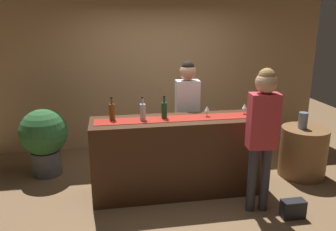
{
  "coord_description": "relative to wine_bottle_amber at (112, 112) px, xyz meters",
  "views": [
    {
      "loc": [
        -0.88,
        -4.1,
        2.28
      ],
      "look_at": [
        -0.16,
        0.0,
        1.09
      ],
      "focal_mm": 36.2,
      "sensor_mm": 36.0,
      "label": 1
    }
  ],
  "objects": [
    {
      "name": "bartender",
      "position": [
        1.09,
        0.5,
        -0.09
      ],
      "size": [
        0.34,
        0.24,
        1.71
      ],
      "rotation": [
        0.0,
        0.0,
        3.12
      ],
      "color": "#26262B",
      "rests_on": "ground"
    },
    {
      "name": "counter_runner_cloth",
      "position": [
        0.87,
        -0.08,
        -0.11
      ],
      "size": [
        2.2,
        0.28,
        0.01
      ],
      "primitive_type": "cube",
      "color": "maroon",
      "rests_on": "bar_counter"
    },
    {
      "name": "vase_on_side_table",
      "position": [
        2.73,
        0.11,
        -0.29
      ],
      "size": [
        0.13,
        0.13,
        0.24
      ],
      "primitive_type": "cylinder",
      "color": "slate",
      "rests_on": "round_side_table"
    },
    {
      "name": "potted_plant_tall",
      "position": [
        -1.01,
        0.79,
        -0.56
      ],
      "size": [
        0.7,
        0.7,
        1.02
      ],
      "color": "#4C4C51",
      "rests_on": "ground"
    },
    {
      "name": "handbag",
      "position": [
        2.06,
        -0.93,
        -1.04
      ],
      "size": [
        0.28,
        0.14,
        0.22
      ],
      "primitive_type": "cube",
      "color": "black",
      "rests_on": "ground"
    },
    {
      "name": "wine_glass_far_end",
      "position": [
        1.9,
        -0.06,
        -0.01
      ],
      "size": [
        0.07,
        0.07,
        0.14
      ],
      "color": "silver",
      "rests_on": "bar_counter"
    },
    {
      "name": "bar_counter",
      "position": [
        0.87,
        -0.08,
        -0.63
      ],
      "size": [
        2.32,
        0.6,
        1.04
      ],
      "primitive_type": "cube",
      "color": "#3D2314",
      "rests_on": "ground"
    },
    {
      "name": "back_wall",
      "position": [
        0.87,
        1.82,
        0.3
      ],
      "size": [
        6.0,
        0.12,
        2.9
      ],
      "primitive_type": "cube",
      "color": "tan",
      "rests_on": "ground"
    },
    {
      "name": "wine_glass_mid_counter",
      "position": [
        1.23,
        -0.05,
        -0.01
      ],
      "size": [
        0.07,
        0.07,
        0.14
      ],
      "color": "silver",
      "rests_on": "bar_counter"
    },
    {
      "name": "wine_bottle_clear",
      "position": [
        0.38,
        -0.07,
        0.0
      ],
      "size": [
        0.07,
        0.07,
        0.3
      ],
      "color": "#B2C6C1",
      "rests_on": "bar_counter"
    },
    {
      "name": "wine_bottle_amber",
      "position": [
        0.0,
        0.0,
        0.0
      ],
      "size": [
        0.07,
        0.07,
        0.3
      ],
      "color": "brown",
      "rests_on": "bar_counter"
    },
    {
      "name": "wine_glass_near_customer",
      "position": [
        1.76,
        -0.02,
        -0.01
      ],
      "size": [
        0.07,
        0.07,
        0.14
      ],
      "color": "silver",
      "rests_on": "bar_counter"
    },
    {
      "name": "customer_sipping",
      "position": [
        1.71,
        -0.7,
        -0.06
      ],
      "size": [
        0.36,
        0.25,
        1.76
      ],
      "rotation": [
        0.0,
        0.0,
        -0.11
      ],
      "color": "#33333D",
      "rests_on": "ground"
    },
    {
      "name": "ground_plane",
      "position": [
        0.87,
        -0.08,
        -1.15
      ],
      "size": [
        10.0,
        10.0,
        0.0
      ],
      "primitive_type": "plane",
      "color": "brown"
    },
    {
      "name": "round_side_table",
      "position": [
        2.78,
        0.11,
        -0.78
      ],
      "size": [
        0.68,
        0.68,
        0.74
      ],
      "primitive_type": "cylinder",
      "color": "brown",
      "rests_on": "ground"
    },
    {
      "name": "wine_bottle_green",
      "position": [
        0.66,
        -0.04,
        0.0
      ],
      "size": [
        0.07,
        0.07,
        0.3
      ],
      "color": "#194723",
      "rests_on": "bar_counter"
    }
  ]
}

